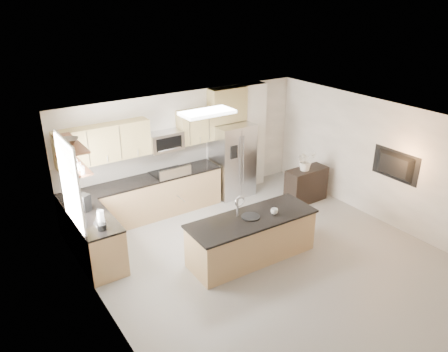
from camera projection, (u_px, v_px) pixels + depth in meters
floor at (273, 263)px, 8.08m from camera, size 6.50×6.50×0.00m
ceiling at (280, 128)px, 7.05m from camera, size 6.00×6.50×0.02m
wall_back at (185, 148)px, 10.05m from camera, size 6.00×0.02×2.60m
wall_left at (110, 254)px, 6.04m from camera, size 0.02×6.50×2.60m
wall_right at (387, 164)px, 9.10m from camera, size 0.02×6.50×2.60m
back_counter at (145, 198)px, 9.51m from camera, size 3.55×0.66×1.44m
left_counter at (96, 240)px, 7.95m from camera, size 0.66×1.50×0.92m
range at (170, 191)px, 9.82m from camera, size 0.76×0.64×1.14m
upper_cabinets at (133, 138)px, 9.05m from camera, size 3.50×0.33×0.75m
microwave at (165, 141)px, 9.46m from camera, size 0.76×0.40×0.40m
refrigerator at (232, 160)px, 10.47m from camera, size 0.92×0.78×1.78m
partition_column at (252, 136)px, 10.86m from camera, size 0.60×0.30×2.60m
window at (70, 184)px, 7.32m from camera, size 0.04×1.15×1.65m
shelf_lower at (73, 164)px, 7.35m from camera, size 0.30×1.20×0.04m
shelf_upper at (70, 144)px, 7.20m from camera, size 0.30×1.20×0.04m
ceiling_fixture at (207, 113)px, 8.09m from camera, size 1.00×0.50×0.06m
island at (252, 237)px, 8.09m from camera, size 2.47×0.95×1.27m
credenza at (306, 185)px, 10.29m from camera, size 1.03×0.44×0.82m
cup at (274, 211)px, 8.03m from camera, size 0.15×0.15×0.11m
platter at (251, 217)px, 7.94m from camera, size 0.36×0.36×0.02m
blender at (101, 222)px, 7.33m from camera, size 0.15×0.15×0.36m
kettle at (99, 217)px, 7.56m from camera, size 0.22×0.22×0.28m
coffee_maker at (84, 203)px, 7.97m from camera, size 0.24×0.26×0.32m
bowl at (69, 140)px, 7.18m from camera, size 0.49×0.49×0.09m
flower_vase at (306, 155)px, 9.93m from camera, size 0.75×0.69×0.71m
television at (393, 166)px, 8.88m from camera, size 0.14×1.08×0.62m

